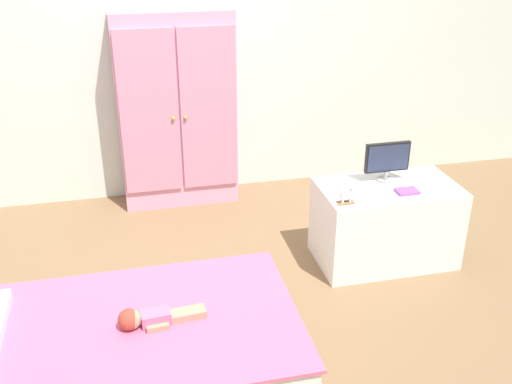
{
  "coord_description": "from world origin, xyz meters",
  "views": [
    {
      "loc": [
        -0.33,
        -2.51,
        1.9
      ],
      "look_at": [
        0.33,
        0.29,
        0.53
      ],
      "focal_mm": 41.56,
      "sensor_mm": 36.0,
      "label": 1
    }
  ],
  "objects_px": {
    "doll": "(146,318)",
    "tv_stand": "(385,223)",
    "tv_monitor": "(387,159)",
    "wardrobe": "(177,111)",
    "rocking_horse_toy": "(348,195)",
    "bed": "(118,349)",
    "book_purple": "(407,191)"
  },
  "relations": [
    {
      "from": "bed",
      "to": "wardrobe",
      "type": "distance_m",
      "value": 1.86
    },
    {
      "from": "wardrobe",
      "to": "rocking_horse_toy",
      "type": "bearing_deg",
      "value": -58.3
    },
    {
      "from": "doll",
      "to": "book_purple",
      "type": "bearing_deg",
      "value": 19.47
    },
    {
      "from": "wardrobe",
      "to": "tv_stand",
      "type": "distance_m",
      "value": 1.59
    },
    {
      "from": "wardrobe",
      "to": "tv_monitor",
      "type": "bearing_deg",
      "value": -42.77
    },
    {
      "from": "bed",
      "to": "tv_monitor",
      "type": "height_order",
      "value": "tv_monitor"
    },
    {
      "from": "wardrobe",
      "to": "tv_monitor",
      "type": "xyz_separation_m",
      "value": [
        1.09,
        -1.01,
        -0.06
      ]
    },
    {
      "from": "tv_stand",
      "to": "rocking_horse_toy",
      "type": "height_order",
      "value": "rocking_horse_toy"
    },
    {
      "from": "tv_stand",
      "to": "doll",
      "type": "bearing_deg",
      "value": -156.26
    },
    {
      "from": "bed",
      "to": "tv_stand",
      "type": "distance_m",
      "value": 1.69
    },
    {
      "from": "bed",
      "to": "doll",
      "type": "height_order",
      "value": "doll"
    },
    {
      "from": "bed",
      "to": "tv_stand",
      "type": "relative_size",
      "value": 2.09
    },
    {
      "from": "bed",
      "to": "wardrobe",
      "type": "bearing_deg",
      "value": 74.05
    },
    {
      "from": "tv_monitor",
      "to": "rocking_horse_toy",
      "type": "distance_m",
      "value": 0.41
    },
    {
      "from": "tv_stand",
      "to": "bed",
      "type": "bearing_deg",
      "value": -158.52
    },
    {
      "from": "wardrobe",
      "to": "rocking_horse_toy",
      "type": "height_order",
      "value": "wardrobe"
    },
    {
      "from": "doll",
      "to": "book_purple",
      "type": "distance_m",
      "value": 1.6
    },
    {
      "from": "tv_stand",
      "to": "tv_monitor",
      "type": "xyz_separation_m",
      "value": [
        0.01,
        0.08,
        0.38
      ]
    },
    {
      "from": "bed",
      "to": "rocking_horse_toy",
      "type": "relative_size",
      "value": 15.0
    },
    {
      "from": "book_purple",
      "to": "tv_monitor",
      "type": "bearing_deg",
      "value": 105.46
    },
    {
      "from": "doll",
      "to": "tv_stand",
      "type": "xyz_separation_m",
      "value": [
        1.43,
        0.63,
        -0.03
      ]
    },
    {
      "from": "bed",
      "to": "book_purple",
      "type": "bearing_deg",
      "value": 17.54
    },
    {
      "from": "tv_monitor",
      "to": "rocking_horse_toy",
      "type": "relative_size",
      "value": 2.41
    },
    {
      "from": "rocking_horse_toy",
      "to": "book_purple",
      "type": "xyz_separation_m",
      "value": [
        0.38,
        0.05,
        -0.04
      ]
    },
    {
      "from": "doll",
      "to": "tv_monitor",
      "type": "height_order",
      "value": "tv_monitor"
    },
    {
      "from": "bed",
      "to": "doll",
      "type": "xyz_separation_m",
      "value": [
        0.14,
        -0.01,
        0.16
      ]
    },
    {
      "from": "tv_monitor",
      "to": "rocking_horse_toy",
      "type": "height_order",
      "value": "tv_monitor"
    },
    {
      "from": "doll",
      "to": "tv_monitor",
      "type": "xyz_separation_m",
      "value": [
        1.44,
        0.71,
        0.34
      ]
    },
    {
      "from": "wardrobe",
      "to": "book_purple",
      "type": "distance_m",
      "value": 1.66
    },
    {
      "from": "doll",
      "to": "tv_monitor",
      "type": "distance_m",
      "value": 1.64
    },
    {
      "from": "tv_monitor",
      "to": "wardrobe",
      "type": "bearing_deg",
      "value": 137.23
    },
    {
      "from": "doll",
      "to": "rocking_horse_toy",
      "type": "xyz_separation_m",
      "value": [
        1.11,
        0.48,
        0.26
      ]
    }
  ]
}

